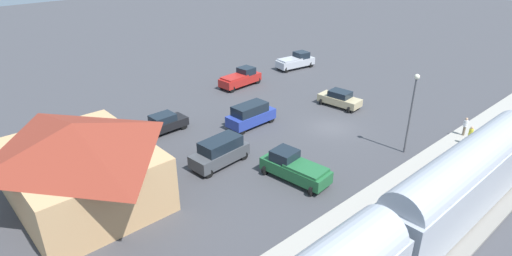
% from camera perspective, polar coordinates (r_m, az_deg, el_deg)
% --- Properties ---
extents(ground_plane, '(200.00, 200.00, 0.00)m').
position_cam_1_polar(ground_plane, '(40.26, 10.34, 0.05)').
color(ground_plane, '#424247').
extents(railway_track, '(4.80, 70.00, 0.30)m').
position_cam_1_polar(railway_track, '(34.72, 28.81, -7.19)').
color(railway_track, gray).
rests_on(railway_track, ground).
extents(platform, '(3.20, 46.00, 0.30)m').
position_cam_1_polar(platform, '(35.80, 22.98, -4.84)').
color(platform, '#A8A399').
rests_on(platform, ground).
extents(station_building, '(11.51, 9.17, 5.90)m').
position_cam_1_polar(station_building, '(30.16, -23.07, -4.30)').
color(station_building, tan).
rests_on(station_building, ground).
extents(pedestrian_on_platform, '(0.36, 0.36, 1.71)m').
position_cam_1_polar(pedestrian_on_platform, '(41.56, 26.83, 0.35)').
color(pedestrian_on_platform, brown).
rests_on(pedestrian_on_platform, platform).
extents(pedestrian_waiting_far, '(0.36, 0.36, 1.71)m').
position_cam_1_polar(pedestrian_waiting_far, '(39.91, 27.40, -0.77)').
color(pedestrian_waiting_far, brown).
rests_on(pedestrian_waiting_far, platform).
extents(pickup_silver, '(2.68, 5.62, 2.14)m').
position_cam_1_polar(pickup_silver, '(57.35, 5.51, 9.18)').
color(pickup_silver, silver).
rests_on(pickup_silver, ground).
extents(sedan_tan, '(4.68, 2.65, 1.74)m').
position_cam_1_polar(sedan_tan, '(45.05, 11.43, 3.98)').
color(sedan_tan, '#C6B284').
rests_on(sedan_tan, ground).
extents(pickup_red, '(2.32, 5.52, 2.14)m').
position_cam_1_polar(pickup_red, '(50.19, -2.10, 6.89)').
color(pickup_red, red).
rests_on(pickup_red, ground).
extents(sedan_black, '(1.96, 4.55, 1.74)m').
position_cam_1_polar(sedan_black, '(39.37, -12.65, 0.63)').
color(sedan_black, black).
rests_on(sedan_black, ground).
extents(suv_charcoal, '(2.36, 5.04, 2.22)m').
position_cam_1_polar(suv_charcoal, '(33.10, -4.98, -3.25)').
color(suv_charcoal, '#47494F').
rests_on(suv_charcoal, ground).
extents(suv_blue, '(2.11, 4.96, 2.22)m').
position_cam_1_polar(suv_blue, '(39.58, -0.73, 1.85)').
color(suv_blue, '#283D9E').
rests_on(suv_blue, ground).
extents(pickup_green, '(5.59, 2.96, 2.14)m').
position_cam_1_polar(pickup_green, '(31.24, 5.26, -5.41)').
color(pickup_green, '#236638').
rests_on(pickup_green, ground).
extents(light_pole_near_platform, '(0.44, 0.44, 6.93)m').
position_cam_1_polar(light_pole_near_platform, '(35.66, 20.69, 3.12)').
color(light_pole_near_platform, '#515156').
rests_on(light_pole_near_platform, ground).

